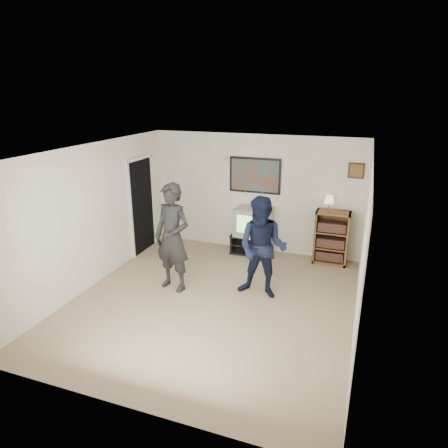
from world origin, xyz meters
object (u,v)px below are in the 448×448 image
Objects in this scene: person_tall at (172,238)px; bookshelf at (331,238)px; media_stand at (251,244)px; crt_television at (253,222)px; person_short at (262,248)px.

bookshelf is at bearing 51.03° from person_tall.
bookshelf reaches higher than media_stand.
crt_television is at bearing -178.22° from bookshelf.
person_tall is (-2.49, -2.05, 0.41)m from bookshelf.
bookshelf is (1.66, 0.05, 0.33)m from media_stand.
person_short is (-0.97, -1.79, 0.33)m from bookshelf.
media_stand is at bearing -174.39° from crt_television.
crt_television is 0.41× the size of person_short.
person_short reaches higher than media_stand.
crt_television is at bearing -3.00° from media_stand.
bookshelf is at bearing 7.39° from crt_television.
bookshelf is 0.57× the size of person_tall.
media_stand is 0.51m from crt_television.
bookshelf reaches higher than crt_television.
person_short reaches higher than bookshelf.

